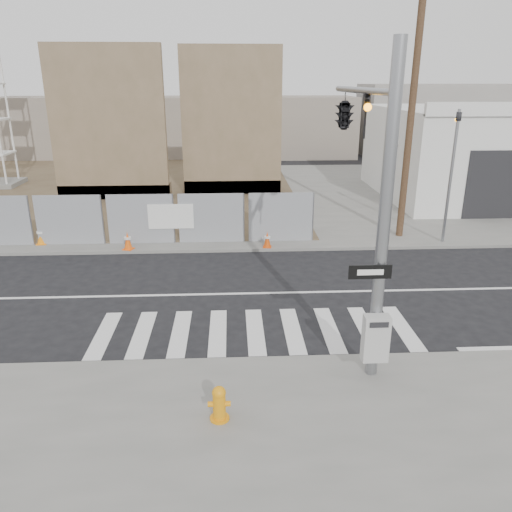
{
  "coord_description": "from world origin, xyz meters",
  "views": [
    {
      "loc": [
        -0.58,
        -14.38,
        6.35
      ],
      "look_at": [
        0.12,
        -0.42,
        1.4
      ],
      "focal_mm": 35.0,
      "sensor_mm": 36.0,
      "label": 1
    }
  ],
  "objects_px": {
    "traffic_cone_b": "(41,235)",
    "traffic_cone_d": "(267,240)",
    "auto_shop": "(493,152)",
    "traffic_cone_c": "(128,241)",
    "signal_pole": "(355,147)",
    "fire_hydrant": "(219,403)"
  },
  "relations": [
    {
      "from": "traffic_cone_d",
      "to": "traffic_cone_c",
      "type": "bearing_deg",
      "value": -180.0
    },
    {
      "from": "auto_shop",
      "to": "traffic_cone_c",
      "type": "distance_m",
      "value": 20.67
    },
    {
      "from": "traffic_cone_b",
      "to": "traffic_cone_c",
      "type": "xyz_separation_m",
      "value": [
        3.6,
        -0.86,
        -0.03
      ]
    },
    {
      "from": "traffic_cone_b",
      "to": "auto_shop",
      "type": "bearing_deg",
      "value": 19.55
    },
    {
      "from": "traffic_cone_b",
      "to": "traffic_cone_c",
      "type": "relative_size",
      "value": 1.08
    },
    {
      "from": "signal_pole",
      "to": "fire_hydrant",
      "type": "bearing_deg",
      "value": -128.62
    },
    {
      "from": "signal_pole",
      "to": "auto_shop",
      "type": "relative_size",
      "value": 0.58
    },
    {
      "from": "traffic_cone_c",
      "to": "traffic_cone_b",
      "type": "bearing_deg",
      "value": 166.59
    },
    {
      "from": "traffic_cone_b",
      "to": "fire_hydrant",
      "type": "bearing_deg",
      "value": -57.1
    },
    {
      "from": "auto_shop",
      "to": "traffic_cone_d",
      "type": "height_order",
      "value": "auto_shop"
    },
    {
      "from": "fire_hydrant",
      "to": "traffic_cone_b",
      "type": "height_order",
      "value": "traffic_cone_b"
    },
    {
      "from": "auto_shop",
      "to": "traffic_cone_d",
      "type": "relative_size",
      "value": 18.84
    },
    {
      "from": "traffic_cone_b",
      "to": "traffic_cone_d",
      "type": "distance_m",
      "value": 9.06
    },
    {
      "from": "signal_pole",
      "to": "traffic_cone_c",
      "type": "height_order",
      "value": "signal_pole"
    },
    {
      "from": "signal_pole",
      "to": "traffic_cone_b",
      "type": "height_order",
      "value": "signal_pole"
    },
    {
      "from": "signal_pole",
      "to": "fire_hydrant",
      "type": "distance_m",
      "value": 6.91
    },
    {
      "from": "traffic_cone_b",
      "to": "traffic_cone_c",
      "type": "bearing_deg",
      "value": -13.41
    },
    {
      "from": "signal_pole",
      "to": "traffic_cone_c",
      "type": "xyz_separation_m",
      "value": [
        -7.11,
        6.27,
        -4.32
      ]
    },
    {
      "from": "signal_pole",
      "to": "auto_shop",
      "type": "height_order",
      "value": "signal_pole"
    },
    {
      "from": "traffic_cone_b",
      "to": "traffic_cone_d",
      "type": "bearing_deg",
      "value": -5.44
    },
    {
      "from": "traffic_cone_c",
      "to": "traffic_cone_d",
      "type": "bearing_deg",
      "value": 0.0
    },
    {
      "from": "fire_hydrant",
      "to": "traffic_cone_b",
      "type": "distance_m",
      "value": 13.51
    }
  ]
}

